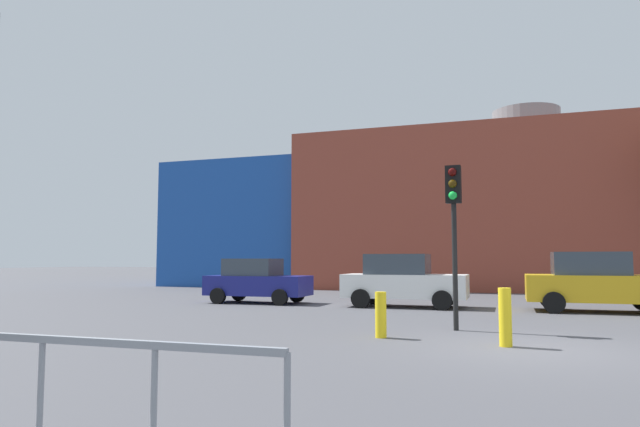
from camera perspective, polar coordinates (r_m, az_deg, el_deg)
The scene contains 8 objects.
ground_plane at distance 11.35m, azimuth 20.53°, elevation -12.79°, with size 200.00×200.00×0.00m, color #47474C.
building_backdrop at distance 36.43m, azimuth 20.48°, elevation -0.32°, with size 44.31×13.83×10.83m.
parked_car_0 at distance 21.85m, azimuth -6.44°, elevation -6.82°, with size 3.92×1.93×1.70m.
parked_car_1 at distance 20.12m, azimuth 8.45°, elevation -6.76°, with size 4.28×2.10×1.86m.
parked_car_2 at distance 19.98m, azimuth 26.30°, elevation -6.27°, with size 4.39×2.15×1.90m.
traffic_light_island at distance 13.71m, azimuth 13.43°, elevation 0.49°, with size 0.37×0.37×3.90m.
bollard_yellow_0 at distance 11.45m, azimuth 18.31°, elevation -9.97°, with size 0.24×0.24×1.11m, color yellow.
bollard_yellow_1 at distance 12.19m, azimuth 6.20°, elevation -10.19°, with size 0.24×0.24×0.97m, color yellow.
Camera 1 is at (-0.32, -11.23, 1.65)m, focal length 31.48 mm.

